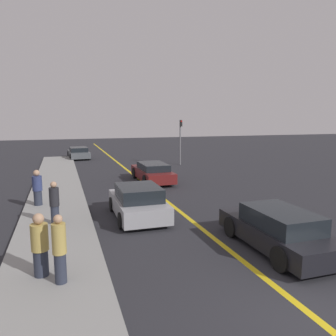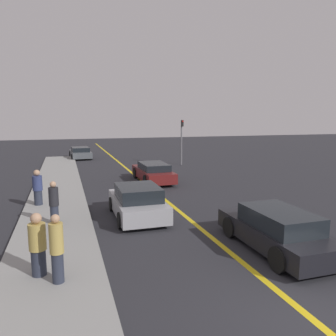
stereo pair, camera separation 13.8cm
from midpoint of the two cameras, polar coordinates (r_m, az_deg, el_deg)
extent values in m
plane|color=#28282D|center=(7.96, 24.93, -23.47)|extent=(120.00, 120.00, 0.00)
cube|color=gold|center=(23.67, -6.10, -1.28)|extent=(0.20, 60.00, 0.01)
cube|color=gray|center=(20.40, -18.94, -3.15)|extent=(2.75, 30.36, 0.15)
cube|color=black|center=(11.07, 17.87, -10.86)|extent=(1.73, 4.44, 0.60)
cube|color=black|center=(10.72, 18.72, -8.33)|extent=(1.52, 2.45, 0.54)
cylinder|color=black|center=(11.79, 10.62, -10.07)|extent=(0.22, 0.72, 0.72)
cylinder|color=black|center=(12.62, 17.22, -9.05)|extent=(0.22, 0.72, 0.72)
cylinder|color=black|center=(9.64, 18.67, -14.82)|extent=(0.22, 0.72, 0.72)
cylinder|color=black|center=(10.64, 25.93, -12.98)|extent=(0.22, 0.72, 0.72)
cube|color=#9E9EA3|center=(13.80, -5.57, -6.52)|extent=(1.90, 3.97, 0.66)
cube|color=black|center=(13.46, -5.42, -4.28)|extent=(1.66, 2.19, 0.54)
cylinder|color=black|center=(14.87, -9.92, -6.22)|extent=(0.23, 0.64, 0.63)
cylinder|color=black|center=(15.19, -3.24, -5.77)|extent=(0.23, 0.64, 0.63)
cylinder|color=black|center=(12.54, -8.38, -9.05)|extent=(0.23, 0.64, 0.63)
cylinder|color=black|center=(12.92, -0.50, -8.40)|extent=(0.23, 0.64, 0.63)
cube|color=maroon|center=(21.32, -2.95, -1.00)|extent=(1.80, 4.76, 0.61)
cube|color=black|center=(21.01, -2.79, 0.28)|extent=(1.57, 2.62, 0.42)
cylinder|color=black|center=(22.55, -6.01, -0.86)|extent=(0.22, 0.72, 0.72)
cylinder|color=black|center=(22.97, -1.91, -0.64)|extent=(0.22, 0.72, 0.72)
cylinder|color=black|center=(19.73, -4.16, -2.24)|extent=(0.22, 0.72, 0.72)
cylinder|color=black|center=(20.20, 0.47, -1.95)|extent=(0.22, 0.72, 0.72)
cube|color=#4C5156|center=(34.28, -15.40, 2.36)|extent=(2.08, 4.24, 0.57)
cube|color=black|center=(34.02, -15.42, 3.15)|extent=(1.75, 2.37, 0.42)
cylinder|color=black|center=(35.49, -17.02, 2.27)|extent=(0.26, 0.64, 0.63)
cylinder|color=black|center=(35.66, -14.22, 2.42)|extent=(0.26, 0.64, 0.63)
cylinder|color=black|center=(32.94, -16.66, 1.81)|extent=(0.26, 0.64, 0.63)
cylinder|color=black|center=(33.13, -13.65, 1.97)|extent=(0.26, 0.64, 0.63)
cylinder|color=#282D3D|center=(8.73, -18.67, -16.18)|extent=(0.29, 0.29, 0.75)
cylinder|color=tan|center=(8.45, -18.92, -11.55)|extent=(0.34, 0.34, 0.75)
sphere|color=tan|center=(8.29, -19.09, -8.41)|extent=(0.22, 0.22, 0.22)
cylinder|color=#282D3D|center=(9.26, -21.64, -15.09)|extent=(0.36, 0.36, 0.68)
cylinder|color=tan|center=(9.01, -21.90, -11.12)|extent=(0.43, 0.43, 0.68)
sphere|color=tan|center=(8.87, -22.08, -8.20)|extent=(0.28, 0.28, 0.28)
cylinder|color=#282D3D|center=(13.21, -19.35, -7.71)|extent=(0.31, 0.31, 0.70)
cylinder|color=#232328|center=(13.03, -19.51, -4.75)|extent=(0.36, 0.36, 0.70)
sphere|color=tan|center=(12.93, -19.62, -2.74)|extent=(0.23, 0.23, 0.23)
cylinder|color=#282D3D|center=(16.23, -21.93, -4.84)|extent=(0.37, 0.37, 0.68)
cylinder|color=navy|center=(16.09, -22.07, -2.49)|extent=(0.43, 0.43, 0.68)
sphere|color=tan|center=(16.01, -22.17, -0.81)|extent=(0.28, 0.28, 0.28)
cylinder|color=slate|center=(28.63, 1.99, 4.45)|extent=(0.12, 0.12, 3.90)
cube|color=black|center=(28.38, 2.14, 7.80)|extent=(0.18, 0.18, 0.55)
sphere|color=red|center=(28.29, 2.20, 8.13)|extent=(0.14, 0.14, 0.14)
camera|label=1|loc=(0.07, -90.25, -0.04)|focal=35.00mm
camera|label=2|loc=(0.07, 89.75, 0.04)|focal=35.00mm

